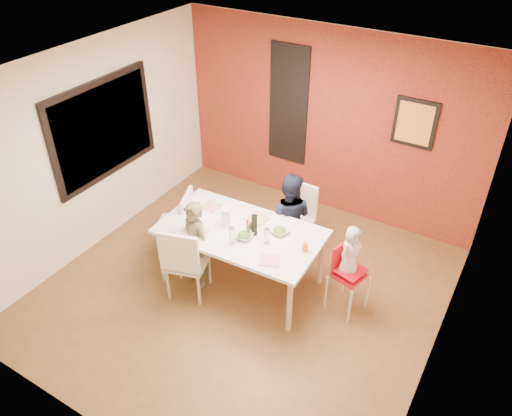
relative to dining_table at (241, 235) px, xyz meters
The scene contains 35 objects.
ground 0.74m from the dining_table, 49.86° to the right, with size 4.50×4.50×0.00m, color brown.
ceiling 1.98m from the dining_table, 49.86° to the right, with size 4.50×4.50×0.02m, color silver.
wall_back 2.22m from the dining_table, 87.12° to the left, with size 4.50×0.02×2.70m, color #F1E5C7.
wall_front 2.46m from the dining_table, 87.43° to the right, with size 4.50×0.02×2.70m, color #F1E5C7.
wall_left 2.24m from the dining_table, behind, with size 0.02×4.50×2.70m, color #F1E5C7.
wall_right 2.44m from the dining_table, ahead, with size 0.02×4.50×2.70m, color #F1E5C7.
brick_accent_wall 2.20m from the dining_table, 87.09° to the left, with size 4.50×0.02×2.70m, color maroon.
picture_window_frame 2.27m from the dining_table, behind, with size 0.05×1.70×1.30m, color black.
picture_window_pane 2.26m from the dining_table, behind, with size 0.02×1.55×1.15m, color black.
glassblock_strip 2.28m from the dining_table, 103.29° to the left, with size 0.55×0.03×1.70m, color silver.
glassblock_surround 2.28m from the dining_table, 103.32° to the left, with size 0.60×0.03×1.76m, color black.
art_print_frame 2.63m from the dining_table, 57.90° to the left, with size 0.54×0.03×0.64m, color black.
art_print_canvas 2.62m from the dining_table, 57.72° to the left, with size 0.44×0.01×0.54m, color #FA9F37.
dining_table is the anchor object (origin of this frame).
chair_near 0.72m from the dining_table, 126.54° to the right, with size 0.59×0.59×1.02m.
chair_far 1.01m from the dining_table, 74.21° to the left, with size 0.46×0.46×0.96m.
chair_left 0.99m from the dining_table, behind, with size 0.58×0.58×0.96m.
high_chair 1.30m from the dining_table, 11.67° to the left, with size 0.45×0.45×0.88m.
child_near 0.57m from the dining_table, 144.35° to the right, with size 0.43×0.28×1.19m, color #514F3A.
child_far 0.77m from the dining_table, 69.32° to the left, with size 0.62×0.48×1.27m, color black.
toddler 1.31m from the dining_table, 11.04° to the left, with size 0.31×0.20×0.64m, color beige.
plate_near_left 0.51m from the dining_table, 141.12° to the right, with size 0.23×0.23×0.01m, color white.
plate_far_mid 0.31m from the dining_table, 80.28° to the left, with size 0.24×0.24×0.01m, color white.
plate_near_right 0.64m from the dining_table, 27.64° to the right, with size 0.21×0.21×0.01m, color white.
plate_far_left 0.63m from the dining_table, 159.10° to the left, with size 0.21×0.21×0.01m, color silver.
salad_bowl_a 0.17m from the dining_table, 42.96° to the right, with size 0.22×0.22×0.05m, color white.
salad_bowl_b 0.47m from the dining_table, 24.79° to the left, with size 0.21×0.21×0.05m, color white.
wine_bottle 0.27m from the dining_table, ahead, with size 0.07×0.07×0.26m, color black.
wine_glass_a 0.31m from the dining_table, 79.01° to the right, with size 0.07×0.07×0.21m, color silver.
wine_glass_b 0.41m from the dining_table, ahead, with size 0.07×0.07×0.19m, color silver.
paper_towel_roll 0.27m from the dining_table, behind, with size 0.11×0.11×0.24m, color white.
condiment_red 0.19m from the dining_table, 14.27° to the left, with size 0.04×0.04×0.14m, color red.
condiment_green 0.18m from the dining_table, ahead, with size 0.04×0.04×0.14m, color #337326.
condiment_brown 0.16m from the dining_table, 54.30° to the left, with size 0.03×0.03×0.12m, color brown.
sippy_cup 0.82m from the dining_table, ahead, with size 0.06×0.06×0.11m, color orange.
Camera 1 is at (2.45, -3.80, 4.34)m, focal length 35.00 mm.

